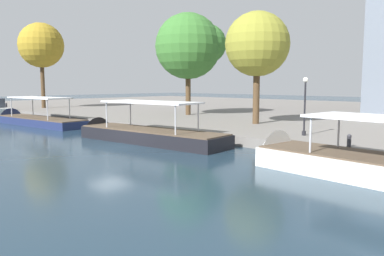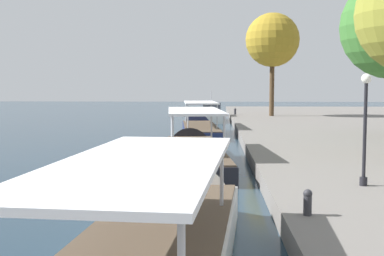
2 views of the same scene
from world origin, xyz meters
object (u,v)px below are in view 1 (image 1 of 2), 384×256
Objects in this scene: tour_boat_1 at (34,121)px; tree_1 at (40,46)px; lamp_post at (305,103)px; tree_2 at (258,44)px; tour_boat_2 at (141,137)px; mooring_bollard_1 at (6,105)px; tree_3 at (191,45)px; mooring_bollard_0 at (349,140)px; tour_boat_3 at (376,171)px.

tree_1 is at bearing -32.65° from tour_boat_1.
lamp_post is 0.41× the size of tree_2.
tour_boat_2 reaches higher than tour_boat_1.
lamp_post reaches higher than tour_boat_1.
lamp_post is (44.05, 2.72, 1.76)m from mooring_bollard_1.
tree_3 is (-17.52, 7.22, 5.44)m from lamp_post.
tree_3 is (-10.67, 2.87, 0.79)m from tree_2.
tree_3 is at bearing 13.86° from tree_1.
mooring_bollard_0 is at bearing -32.67° from tree_2.
tree_2 is 11.08m from tree_3.
tour_boat_1 is 17.17m from tour_boat_2.
mooring_bollard_1 is at bearing -169.24° from tree_2.
mooring_bollard_0 is 0.92× the size of mooring_bollard_1.
mooring_bollard_0 is (30.76, 3.87, 0.78)m from tour_boat_1.
tour_boat_3 is at bearing -9.16° from tree_1.
tree_3 is (9.13, 13.77, 8.01)m from tour_boat_1.
tour_boat_2 is 11.69m from lamp_post.
mooring_bollard_0 is at bearing -33.08° from lamp_post.
tree_2 reaches higher than mooring_bollard_0.
lamp_post is (9.48, 6.33, 2.57)m from tour_boat_2.
tour_boat_2 is 0.95× the size of tour_boat_3.
tour_boat_3 is (33.46, 0.10, 0.10)m from tour_boat_1.
mooring_bollard_1 is at bearing -159.46° from tree_3.
tour_boat_1 is at bearing -4.64° from tour_boat_2.
tour_boat_2 is at bearing -164.96° from mooring_bollard_0.
tree_1 reaches higher than lamp_post.
mooring_bollard_0 is at bearing -5.02° from tree_1.
tree_2 is at bearing -155.78° from tour_boat_1.
tour_boat_3 is 1.49× the size of tree_2.
tree_3 is at bearing 20.54° from mooring_bollard_1.
lamp_post is 9.35m from tree_2.
tree_2 reaches higher than tour_boat_1.
mooring_bollard_1 is at bearing -123.04° from tree_1.
tour_boat_1 is 1.17× the size of tree_1.
lamp_post is at bearing 146.92° from mooring_bollard_0.
mooring_bollard_1 is at bearing -11.33° from tour_boat_2.
tour_boat_3 is at bearing -38.32° from tree_2.
tree_2 is (-13.66, 10.80, 7.12)m from tour_boat_3.
tree_2 is at bearing 147.33° from mooring_bollard_0.
tour_boat_1 is at bearing -12.40° from mooring_bollard_1.
tour_boat_2 is at bearing -13.48° from tree_1.
tour_boat_3 reaches higher than mooring_bollard_1.
tree_2 is (-10.96, 7.03, 6.45)m from mooring_bollard_0.
tour_boat_2 is at bearing -59.32° from tree_3.
tree_1 is (-45.53, 4.00, 8.39)m from mooring_bollard_0.
tree_1 reaches higher than mooring_bollard_0.
tree_3 reaches higher than lamp_post.
tree_1 reaches higher than tour_boat_3.
tree_3 reaches higher than tree_2.
tour_boat_1 reaches higher than mooring_bollard_0.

